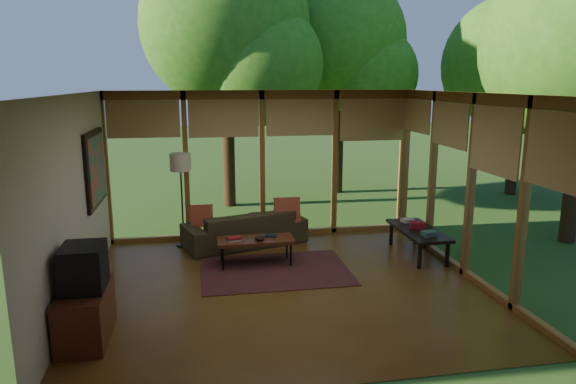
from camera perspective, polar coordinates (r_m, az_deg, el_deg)
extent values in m
plane|color=brown|center=(7.42, -0.28, -10.41)|extent=(5.50, 5.50, 0.00)
plane|color=silver|center=(6.85, -0.30, 10.91)|extent=(5.50, 5.50, 0.00)
cube|color=beige|center=(7.10, -22.74, -1.01)|extent=(0.04, 5.00, 2.70)
cube|color=beige|center=(4.66, 4.98, -6.71)|extent=(5.50, 0.04, 2.70)
cube|color=#96622E|center=(9.45, -2.88, 3.03)|extent=(5.50, 0.12, 2.70)
cube|color=#96622E|center=(7.95, 19.64, 0.57)|extent=(0.12, 5.00, 2.70)
plane|color=#2D5520|center=(17.60, 21.48, 2.00)|extent=(40.00, 40.00, 0.00)
cylinder|color=#352213|center=(11.89, -6.79, 10.99)|extent=(0.28, 0.28, 5.23)
sphere|color=#256116|center=(11.95, -6.98, 17.97)|extent=(3.74, 3.74, 3.74)
cylinder|color=#352213|center=(13.37, 5.57, 10.47)|extent=(0.28, 0.28, 4.92)
sphere|color=#256116|center=(13.40, 5.70, 16.33)|extent=(3.34, 3.34, 3.34)
cylinder|color=#352213|center=(10.25, 29.16, 7.11)|extent=(0.28, 0.28, 4.43)
cylinder|color=#352213|center=(14.11, 23.23, 8.11)|extent=(0.28, 0.28, 4.17)
sphere|color=#256116|center=(14.09, 23.63, 12.80)|extent=(3.39, 3.39, 3.39)
cube|color=maroon|center=(7.98, -1.44, -8.73)|extent=(2.25, 1.60, 0.01)
imported|color=#3C331E|center=(9.15, -4.81, -3.98)|extent=(2.28, 1.42, 0.62)
cube|color=maroon|center=(9.00, -9.57, -2.67)|extent=(0.38, 0.20, 0.40)
cube|color=maroon|center=(9.12, -0.11, -2.08)|extent=(0.45, 0.24, 0.47)
cube|color=beige|center=(8.05, -6.06, -5.33)|extent=(0.22, 0.18, 0.03)
cube|color=maroon|center=(8.04, -6.06, -5.11)|extent=(0.23, 0.19, 0.03)
cube|color=black|center=(8.23, -1.94, -4.87)|extent=(0.21, 0.18, 0.03)
ellipsoid|color=black|center=(8.03, -3.18, -5.16)|extent=(0.16, 0.16, 0.07)
cube|color=#5A2618|center=(6.34, -21.56, -12.47)|extent=(0.50, 1.00, 0.60)
cube|color=black|center=(6.14, -21.78, -7.78)|extent=(0.45, 0.55, 0.50)
cube|color=#345B53|center=(8.44, 15.40, -4.48)|extent=(0.25, 0.20, 0.08)
cube|color=maroon|center=(8.83, 14.16, -3.58)|extent=(0.28, 0.23, 0.11)
cube|color=beige|center=(9.19, 13.14, -3.07)|extent=(0.25, 0.21, 0.06)
cylinder|color=black|center=(9.33, -11.48, -5.76)|extent=(0.26, 0.26, 0.03)
cylinder|color=black|center=(9.13, -11.68, -1.13)|extent=(0.03, 0.03, 1.52)
cylinder|color=beige|center=(8.99, -11.88, 3.28)|extent=(0.36, 0.36, 0.30)
cube|color=#5A2618|center=(8.14, -3.61, -5.37)|extent=(1.20, 0.50, 0.05)
cylinder|color=black|center=(8.00, -7.24, -7.38)|extent=(0.03, 0.03, 0.38)
cylinder|color=black|center=(8.11, 0.31, -7.00)|extent=(0.03, 0.03, 0.38)
cylinder|color=black|center=(8.34, -7.37, -6.56)|extent=(0.03, 0.03, 0.38)
cylinder|color=black|center=(8.45, -0.13, -6.20)|extent=(0.03, 0.03, 0.38)
cube|color=black|center=(8.81, 14.27, -4.16)|extent=(0.60, 1.40, 0.05)
cube|color=black|center=(8.26, 14.42, -6.93)|extent=(0.05, 0.05, 0.40)
cube|color=black|center=(8.46, 17.28, -6.66)|extent=(0.05, 0.05, 0.40)
cube|color=black|center=(9.31, 11.39, -4.60)|extent=(0.05, 0.05, 0.40)
cube|color=black|center=(9.49, 13.99, -4.41)|extent=(0.05, 0.05, 0.40)
cube|color=black|center=(8.40, -20.64, 2.48)|extent=(0.05, 1.35, 1.15)
cube|color=#1C777F|center=(8.40, -20.44, 2.49)|extent=(0.02, 1.20, 1.00)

